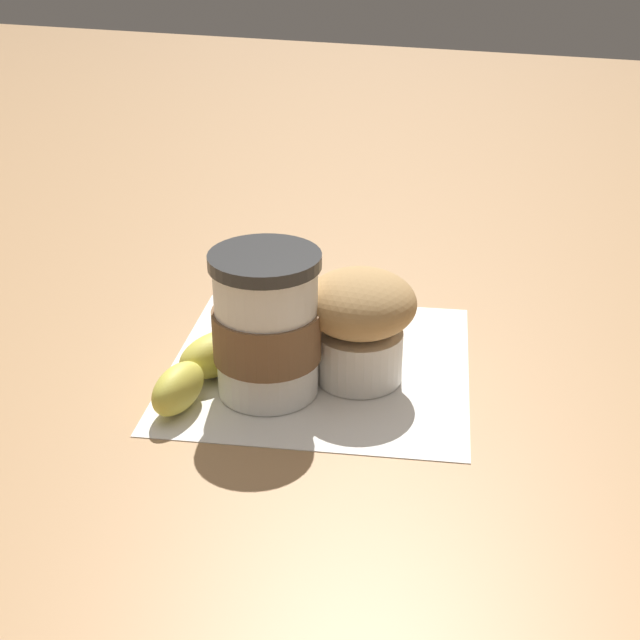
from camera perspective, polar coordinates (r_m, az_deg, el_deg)
ground_plane at (r=0.74m, az=0.00°, el=-2.96°), size 3.00×3.00×0.00m
paper_napkin at (r=0.74m, az=0.00°, el=-2.91°), size 0.29×0.29×0.00m
coffee_cup at (r=0.68m, az=-3.44°, el=-0.41°), size 0.08×0.08×0.12m
muffin at (r=0.70m, az=2.56°, el=-0.05°), size 0.09×0.09×0.09m
banana at (r=0.73m, az=-4.35°, el=-1.68°), size 0.20×0.14×0.04m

